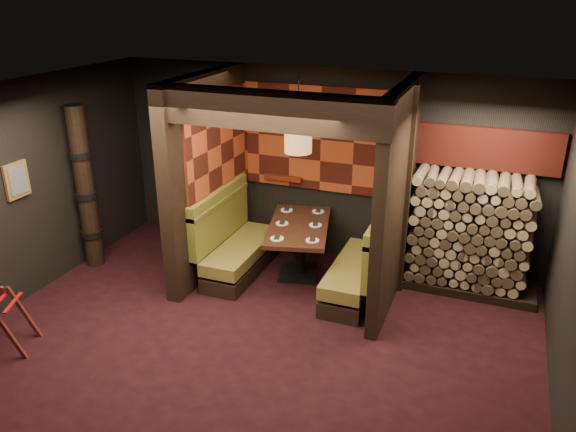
{
  "coord_description": "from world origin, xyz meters",
  "views": [
    {
      "loc": [
        2.42,
        -4.93,
        3.89
      ],
      "look_at": [
        0.0,
        1.3,
        1.15
      ],
      "focal_mm": 35.0,
      "sensor_mm": 36.0,
      "label": 1
    }
  ],
  "objects_px": {
    "booth_bench_left": "(235,246)",
    "pendant_lamp": "(298,136)",
    "luggage_rack": "(1,320)",
    "booth_bench_right": "(362,268)",
    "dining_table": "(299,240)",
    "firewood_stack": "(476,235)",
    "totem_column": "(85,189)"
  },
  "relations": [
    {
      "from": "pendant_lamp",
      "to": "firewood_stack",
      "type": "distance_m",
      "value": 2.71
    },
    {
      "from": "pendant_lamp",
      "to": "totem_column",
      "type": "height_order",
      "value": "pendant_lamp"
    },
    {
      "from": "booth_bench_right",
      "to": "luggage_rack",
      "type": "relative_size",
      "value": 2.01
    },
    {
      "from": "luggage_rack",
      "to": "totem_column",
      "type": "bearing_deg",
      "value": 101.77
    },
    {
      "from": "booth_bench_left",
      "to": "dining_table",
      "type": "distance_m",
      "value": 0.94
    },
    {
      "from": "dining_table",
      "to": "pendant_lamp",
      "type": "xyz_separation_m",
      "value": [
        0.0,
        -0.05,
        1.53
      ]
    },
    {
      "from": "firewood_stack",
      "to": "pendant_lamp",
      "type": "bearing_deg",
      "value": -167.26
    },
    {
      "from": "booth_bench_left",
      "to": "luggage_rack",
      "type": "xyz_separation_m",
      "value": [
        -1.65,
        -2.67,
        -0.04
      ]
    },
    {
      "from": "booth_bench_left",
      "to": "dining_table",
      "type": "xyz_separation_m",
      "value": [
        0.9,
        0.22,
        0.16
      ]
    },
    {
      "from": "booth_bench_right",
      "to": "dining_table",
      "type": "distance_m",
      "value": 1.03
    },
    {
      "from": "dining_table",
      "to": "pendant_lamp",
      "type": "bearing_deg",
      "value": -90.0
    },
    {
      "from": "booth_bench_right",
      "to": "firewood_stack",
      "type": "relative_size",
      "value": 0.92
    },
    {
      "from": "luggage_rack",
      "to": "pendant_lamp",
      "type": "bearing_deg",
      "value": 48.14
    },
    {
      "from": "pendant_lamp",
      "to": "firewood_stack",
      "type": "relative_size",
      "value": 0.58
    },
    {
      "from": "booth_bench_left",
      "to": "firewood_stack",
      "type": "relative_size",
      "value": 0.92
    },
    {
      "from": "dining_table",
      "to": "luggage_rack",
      "type": "xyz_separation_m",
      "value": [
        -2.55,
        -2.89,
        -0.19
      ]
    },
    {
      "from": "totem_column",
      "to": "dining_table",
      "type": "bearing_deg",
      "value": 14.43
    },
    {
      "from": "dining_table",
      "to": "firewood_stack",
      "type": "height_order",
      "value": "firewood_stack"
    },
    {
      "from": "dining_table",
      "to": "firewood_stack",
      "type": "distance_m",
      "value": 2.41
    },
    {
      "from": "totem_column",
      "to": "pendant_lamp",
      "type": "bearing_deg",
      "value": 13.53
    },
    {
      "from": "booth_bench_right",
      "to": "dining_table",
      "type": "height_order",
      "value": "booth_bench_right"
    },
    {
      "from": "luggage_rack",
      "to": "firewood_stack",
      "type": "height_order",
      "value": "firewood_stack"
    },
    {
      "from": "pendant_lamp",
      "to": "totem_column",
      "type": "xyz_separation_m",
      "value": [
        -2.99,
        -0.72,
        -0.89
      ]
    },
    {
      "from": "totem_column",
      "to": "firewood_stack",
      "type": "relative_size",
      "value": 1.39
    },
    {
      "from": "booth_bench_right",
      "to": "dining_table",
      "type": "xyz_separation_m",
      "value": [
        -0.99,
        0.22,
        0.16
      ]
    },
    {
      "from": "booth_bench_left",
      "to": "pendant_lamp",
      "type": "height_order",
      "value": "pendant_lamp"
    },
    {
      "from": "booth_bench_left",
      "to": "dining_table",
      "type": "relative_size",
      "value": 0.97
    },
    {
      "from": "booth_bench_right",
      "to": "pendant_lamp",
      "type": "height_order",
      "value": "pendant_lamp"
    },
    {
      "from": "booth_bench_right",
      "to": "firewood_stack",
      "type": "bearing_deg",
      "value": 27.35
    },
    {
      "from": "luggage_rack",
      "to": "booth_bench_left",
      "type": "bearing_deg",
      "value": 58.38
    },
    {
      "from": "booth_bench_left",
      "to": "dining_table",
      "type": "height_order",
      "value": "booth_bench_left"
    },
    {
      "from": "booth_bench_right",
      "to": "pendant_lamp",
      "type": "bearing_deg",
      "value": 170.28
    }
  ]
}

